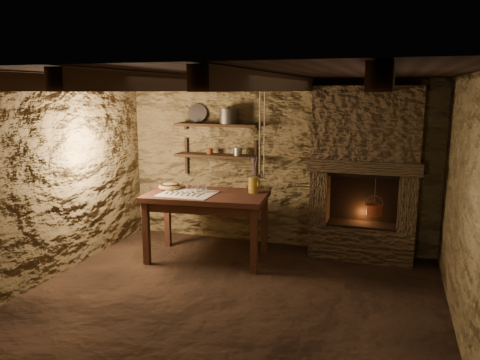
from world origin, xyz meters
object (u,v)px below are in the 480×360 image
(stoneware_jug, at_px, (254,177))
(wooden_bowl, at_px, (170,187))
(work_table, at_px, (207,224))
(red_pot, at_px, (374,209))
(iron_stockpot, at_px, (229,117))

(stoneware_jug, distance_m, wooden_bowl, 1.18)
(stoneware_jug, height_order, wooden_bowl, stoneware_jug)
(work_table, xyz_separation_m, red_pot, (2.11, 0.64, 0.22))
(stoneware_jug, bearing_deg, iron_stockpot, 111.57)
(stoneware_jug, bearing_deg, wooden_bowl, 163.37)
(work_table, bearing_deg, red_pot, 11.43)
(red_pot, bearing_deg, work_table, -163.20)
(stoneware_jug, relative_size, red_pot, 0.89)
(wooden_bowl, bearing_deg, work_table, -8.17)
(red_pot, bearing_deg, iron_stockpot, 176.69)
(work_table, relative_size, red_pot, 3.07)
(iron_stockpot, bearing_deg, work_table, -93.23)
(iron_stockpot, relative_size, red_pot, 0.49)
(stoneware_jug, xyz_separation_m, iron_stockpot, (-0.54, 0.52, 0.76))
(iron_stockpot, distance_m, red_pot, 2.38)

